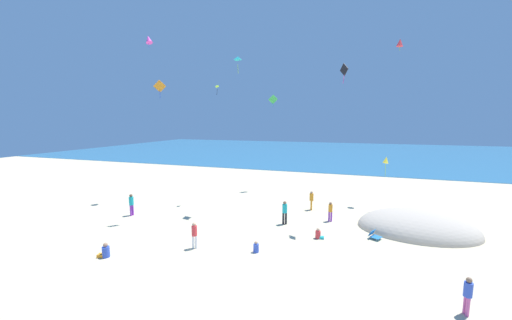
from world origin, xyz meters
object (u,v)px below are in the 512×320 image
person_7 (330,210)px  person_8 (285,211)px  person_2 (319,235)px  kite_black (344,70)px  person_1 (256,248)px  kite_magenta (149,39)px  kite_lime (217,86)px  person_3 (468,293)px  kite_yellow (386,160)px  person_0 (131,203)px  kite_green (273,100)px  kite_red (400,43)px  beach_chair_near_camera (374,235)px  kite_orange (160,86)px  person_4 (105,252)px  person_5 (194,233)px  kite_teal (238,58)px  person_6 (311,199)px

person_7 → person_8: (-3.02, -1.63, 0.13)m
person_2 → kite_black: (1.05, 2.44, 10.27)m
person_1 → kite_black: (4.15, 5.43, 10.27)m
kite_magenta → kite_lime: size_ratio=1.29×
person_3 → kite_yellow: 13.45m
person_0 → kite_green: size_ratio=1.35×
person_1 → kite_green: bearing=-7.0°
kite_red → kite_yellow: bearing=-104.5°
beach_chair_near_camera → kite_orange: bearing=-146.0°
person_0 → kite_lime: kite_lime is taller
person_1 → person_4: 8.13m
person_5 → kite_green: (0.32, 15.71, 8.60)m
beach_chair_near_camera → kite_red: size_ratio=0.87×
person_3 → person_8: bearing=130.0°
person_2 → kite_orange: size_ratio=0.51×
person_5 → kite_red: size_ratio=1.53×
person_8 → kite_orange: kite_orange is taller
person_5 → person_7: (7.04, 7.09, -0.05)m
beach_chair_near_camera → kite_green: (-9.55, 10.97, 9.27)m
beach_chair_near_camera → kite_lime: bearing=-169.4°
person_8 → kite_magenta: 19.29m
beach_chair_near_camera → kite_magenta: bearing=-160.7°
person_7 → kite_magenta: bearing=96.7°
kite_orange → kite_magenta: (-4.50, 4.75, 4.82)m
beach_chair_near_camera → person_2: person_2 is taller
person_7 → person_8: person_8 is taller
beach_chair_near_camera → kite_green: 17.24m
person_2 → kite_teal: kite_teal is taller
person_5 → kite_lime: size_ratio=1.75×
person_1 → kite_black: 12.34m
person_5 → kite_yellow: bearing=-61.5°
person_2 → person_8: size_ratio=0.40×
kite_lime → kite_teal: bearing=-34.8°
person_6 → kite_red: (6.51, 5.27, 13.05)m
kite_magenta → person_6: bearing=2.9°
person_0 → person_1: 11.50m
person_5 → person_8: (4.02, 5.46, 0.08)m
person_7 → person_0: bearing=115.7°
person_7 → kite_red: size_ratio=1.44×
person_6 → kite_orange: size_ratio=1.23×
person_8 → kite_orange: 12.53m
kite_orange → person_4: bearing=-82.6°
kite_magenta → kite_red: 22.04m
person_4 → person_8: person_8 is taller
beach_chair_near_camera → person_5: 10.97m
kite_teal → person_3: bearing=-35.8°
person_2 → person_5: size_ratio=0.43×
person_1 → kite_black: kite_black is taller
person_0 → person_7: bearing=16.6°
person_8 → kite_yellow: kite_yellow is taller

